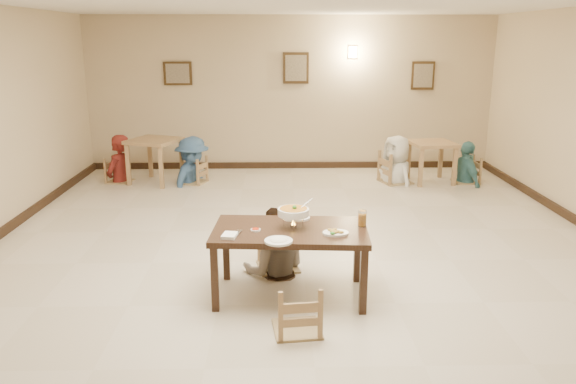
{
  "coord_description": "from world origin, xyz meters",
  "views": [
    {
      "loc": [
        -0.31,
        -6.2,
        2.56
      ],
      "look_at": [
        -0.17,
        -0.12,
        0.89
      ],
      "focal_mm": 35.0,
      "sensor_mm": 36.0,
      "label": 1
    }
  ],
  "objects_px": {
    "bg_chair_rr": "(467,158)",
    "main_table": "(290,236)",
    "chair_far": "(278,229)",
    "bg_chair_lr": "(192,158)",
    "drink_glass": "(362,219)",
    "bg_chair_rl": "(397,154)",
    "bg_table_left": "(154,147)",
    "chair_near": "(297,285)",
    "bg_diner_d": "(469,141)",
    "bg_diner_b": "(191,137)",
    "bg_table_right": "(432,149)",
    "curry_warmer": "(293,212)",
    "bg_diner_c": "(398,135)",
    "bg_diner_a": "(116,135)",
    "bg_chair_ll": "(118,159)",
    "main_diner": "(275,207)"
  },
  "relations": [
    {
      "from": "drink_glass",
      "to": "bg_chair_rr",
      "type": "height_order",
      "value": "bg_chair_rr"
    },
    {
      "from": "bg_diner_d",
      "to": "bg_chair_lr",
      "type": "bearing_deg",
      "value": 77.12
    },
    {
      "from": "bg_table_left",
      "to": "bg_chair_rl",
      "type": "xyz_separation_m",
      "value": [
        4.39,
        -0.09,
        -0.13
      ]
    },
    {
      "from": "main_table",
      "to": "bg_chair_rr",
      "type": "xyz_separation_m",
      "value": [
        3.35,
        4.61,
        -0.19
      ]
    },
    {
      "from": "curry_warmer",
      "to": "main_diner",
      "type": "bearing_deg",
      "value": 108.27
    },
    {
      "from": "chair_far",
      "to": "bg_diner_d",
      "type": "distance_m",
      "value": 5.23
    },
    {
      "from": "chair_far",
      "to": "bg_diner_a",
      "type": "height_order",
      "value": "bg_diner_a"
    },
    {
      "from": "chair_far",
      "to": "bg_diner_b",
      "type": "distance_m",
      "value": 4.29
    },
    {
      "from": "chair_near",
      "to": "bg_chair_lr",
      "type": "height_order",
      "value": "bg_chair_lr"
    },
    {
      "from": "bg_table_right",
      "to": "bg_chair_ll",
      "type": "distance_m",
      "value": 5.72
    },
    {
      "from": "chair_near",
      "to": "bg_table_left",
      "type": "height_order",
      "value": "chair_near"
    },
    {
      "from": "bg_table_left",
      "to": "bg_diner_a",
      "type": "distance_m",
      "value": 0.71
    },
    {
      "from": "bg_chair_rl",
      "to": "bg_diner_d",
      "type": "distance_m",
      "value": 1.31
    },
    {
      "from": "bg_chair_lr",
      "to": "bg_diner_b",
      "type": "relative_size",
      "value": 0.53
    },
    {
      "from": "chair_far",
      "to": "drink_glass",
      "type": "distance_m",
      "value": 1.12
    },
    {
      "from": "bg_chair_ll",
      "to": "bg_table_left",
      "type": "bearing_deg",
      "value": -83.52
    },
    {
      "from": "bg_diner_d",
      "to": "bg_chair_rl",
      "type": "bearing_deg",
      "value": 76.62
    },
    {
      "from": "chair_far",
      "to": "drink_glass",
      "type": "height_order",
      "value": "chair_far"
    },
    {
      "from": "bg_table_left",
      "to": "bg_diner_a",
      "type": "relative_size",
      "value": 0.6
    },
    {
      "from": "curry_warmer",
      "to": "bg_chair_rl",
      "type": "distance_m",
      "value": 5.06
    },
    {
      "from": "bg_chair_lr",
      "to": "bg_chair_rr",
      "type": "distance_m",
      "value": 5.0
    },
    {
      "from": "bg_table_left",
      "to": "chair_far",
      "type": "bearing_deg",
      "value": -61.2
    },
    {
      "from": "bg_diner_b",
      "to": "bg_chair_rr",
      "type": "bearing_deg",
      "value": -70.16
    },
    {
      "from": "chair_near",
      "to": "drink_glass",
      "type": "distance_m",
      "value": 1.11
    },
    {
      "from": "bg_chair_rl",
      "to": "bg_diner_c",
      "type": "bearing_deg",
      "value": -107.77
    },
    {
      "from": "bg_diner_b",
      "to": "bg_chair_rl",
      "type": "bearing_deg",
      "value": -69.99
    },
    {
      "from": "curry_warmer",
      "to": "bg_diner_c",
      "type": "xyz_separation_m",
      "value": [
        2.03,
        4.62,
        -0.02
      ]
    },
    {
      "from": "bg_chair_rr",
      "to": "main_table",
      "type": "bearing_deg",
      "value": -39.53
    },
    {
      "from": "drink_glass",
      "to": "bg_chair_rl",
      "type": "height_order",
      "value": "bg_chair_rl"
    },
    {
      "from": "curry_warmer",
      "to": "chair_far",
      "type": "bearing_deg",
      "value": 102.71
    },
    {
      "from": "bg_table_left",
      "to": "drink_glass",
      "type": "bearing_deg",
      "value": -56.7
    },
    {
      "from": "chair_near",
      "to": "bg_table_right",
      "type": "relative_size",
      "value": 1.08
    },
    {
      "from": "chair_near",
      "to": "drink_glass",
      "type": "height_order",
      "value": "chair_near"
    },
    {
      "from": "main_table",
      "to": "bg_diner_c",
      "type": "bearing_deg",
      "value": 69.77
    },
    {
      "from": "chair_far",
      "to": "bg_chair_lr",
      "type": "relative_size",
      "value": 1.03
    },
    {
      "from": "bg_chair_lr",
      "to": "bg_diner_a",
      "type": "height_order",
      "value": "bg_diner_a"
    },
    {
      "from": "curry_warmer",
      "to": "bg_chair_rr",
      "type": "height_order",
      "value": "curry_warmer"
    },
    {
      "from": "bg_diner_b",
      "to": "bg_diner_c",
      "type": "distance_m",
      "value": 3.71
    },
    {
      "from": "main_table",
      "to": "bg_diner_c",
      "type": "relative_size",
      "value": 0.92
    },
    {
      "from": "curry_warmer",
      "to": "bg_diner_b",
      "type": "height_order",
      "value": "bg_diner_b"
    },
    {
      "from": "bg_chair_lr",
      "to": "bg_chair_rl",
      "type": "bearing_deg",
      "value": 109.27
    },
    {
      "from": "bg_diner_c",
      "to": "bg_chair_lr",
      "type": "bearing_deg",
      "value": -117.95
    },
    {
      "from": "chair_near",
      "to": "bg_diner_b",
      "type": "xyz_separation_m",
      "value": [
        -1.7,
        5.42,
        0.41
      ]
    },
    {
      "from": "bg_diner_b",
      "to": "bg_chair_ll",
      "type": "bearing_deg",
      "value": 107.2
    },
    {
      "from": "curry_warmer",
      "to": "bg_diner_c",
      "type": "relative_size",
      "value": 0.2
    },
    {
      "from": "bg_chair_rl",
      "to": "drink_glass",
      "type": "bearing_deg",
      "value": 146.06
    },
    {
      "from": "bg_table_right",
      "to": "bg_chair_lr",
      "type": "height_order",
      "value": "bg_chair_lr"
    },
    {
      "from": "bg_chair_rr",
      "to": "bg_diner_b",
      "type": "xyz_separation_m",
      "value": [
        -5.0,
        0.08,
        0.4
      ]
    },
    {
      "from": "bg_chair_rl",
      "to": "bg_chair_rr",
      "type": "distance_m",
      "value": 1.29
    },
    {
      "from": "bg_table_right",
      "to": "bg_diner_d",
      "type": "xyz_separation_m",
      "value": [
        0.64,
        -0.04,
        0.15
      ]
    }
  ]
}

